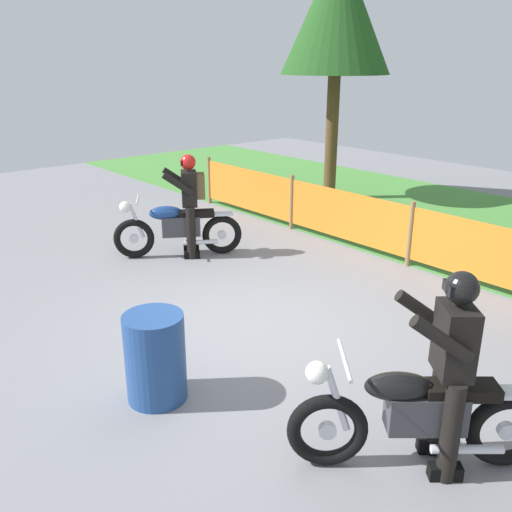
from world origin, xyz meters
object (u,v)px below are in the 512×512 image
rider_lead (190,200)px  motorcycle_trailing (417,415)px  motorcycle_lead (177,228)px  rider_trailing (449,366)px  spare_drum (155,357)px

rider_lead → motorcycle_trailing: bearing=106.4°
motorcycle_lead → motorcycle_trailing: size_ratio=1.12×
motorcycle_trailing → rider_trailing: 0.48m
rider_lead → spare_drum: bearing=83.1°
spare_drum → motorcycle_trailing: bearing=26.2°
motorcycle_lead → rider_lead: rider_lead is taller
motorcycle_trailing → rider_trailing: size_ratio=0.98×
motorcycle_lead → rider_trailing: bearing=110.4°
motorcycle_trailing → rider_lead: rider_lead is taller
rider_lead → motorcycle_lead: bearing=0.5°
motorcycle_trailing → rider_lead: size_ratio=0.98×
rider_lead → spare_drum: (3.21, -2.61, -0.51)m
motorcycle_trailing → motorcycle_lead: bearing=-62.8°
motorcycle_trailing → rider_lead: 5.62m
motorcycle_lead → rider_trailing: size_ratio=1.09×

